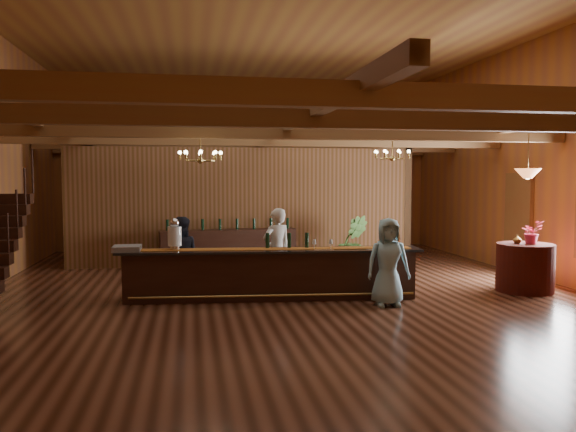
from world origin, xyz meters
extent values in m
plane|color=brown|center=(0.00, 0.00, 0.00)|extent=(14.00, 14.00, 0.00)
plane|color=#A37535|center=(0.00, 0.00, 5.50)|extent=(14.00, 14.00, 0.00)
cube|color=#AC672D|center=(0.00, 7.00, 2.75)|extent=(12.00, 0.10, 5.50)
cube|color=#AC672D|center=(0.00, -7.00, 2.75)|extent=(12.00, 0.10, 5.50)
cube|color=#AC672D|center=(6.00, 0.00, 2.75)|extent=(0.10, 14.00, 5.50)
cube|color=brown|center=(0.00, -5.50, 3.20)|extent=(11.90, 0.20, 0.28)
cube|color=brown|center=(0.00, -3.00, 3.20)|extent=(11.90, 0.20, 0.28)
cube|color=brown|center=(0.00, -0.50, 3.20)|extent=(11.90, 0.20, 0.28)
cube|color=brown|center=(0.00, 2.00, 3.20)|extent=(11.90, 0.20, 0.28)
cube|color=brown|center=(0.00, 4.50, 3.20)|extent=(11.90, 0.20, 0.28)
cube|color=brown|center=(0.00, 6.80, 3.20)|extent=(11.90, 0.20, 0.28)
cube|color=brown|center=(-4.50, 0.00, 3.34)|extent=(0.18, 13.90, 0.22)
cube|color=brown|center=(0.00, 0.00, 3.34)|extent=(0.18, 13.90, 0.22)
cube|color=brown|center=(4.50, 0.00, 3.34)|extent=(0.18, 13.90, 0.22)
cube|color=brown|center=(-4.50, 4.50, 1.60)|extent=(0.20, 0.20, 3.20)
cube|color=brown|center=(4.50, 4.50, 1.60)|extent=(0.20, 0.20, 3.20)
cube|color=brown|center=(-0.50, 3.50, 1.55)|extent=(9.00, 0.18, 3.10)
cube|color=white|center=(5.95, 1.00, 1.55)|extent=(0.12, 1.05, 1.75)
cube|color=black|center=(-5.45, 0.24, 1.70)|extent=(1.00, 0.28, 0.20)
cube|color=black|center=(-5.45, 0.52, 1.90)|extent=(1.00, 0.28, 0.20)
cube|color=black|center=(1.00, 5.50, 0.55)|extent=(1.20, 0.60, 1.10)
cube|color=brown|center=(-2.00, 5.50, 0.50)|extent=(1.00, 0.60, 1.00)
cube|color=black|center=(-0.35, -0.81, 0.46)|extent=(5.50, 1.07, 0.91)
cube|color=black|center=(-0.35, -0.81, 0.93)|extent=(5.78, 1.21, 0.05)
cube|color=maroon|center=(-0.35, -0.81, 0.96)|extent=(5.39, 0.83, 0.01)
cylinder|color=#A68846|center=(-0.35, -1.18, 0.14)|extent=(5.27, 0.51, 0.05)
cylinder|color=silver|center=(-2.15, -0.61, 1.00)|extent=(0.18, 0.18, 0.08)
cylinder|color=silver|center=(-2.15, -0.61, 1.22)|extent=(0.26, 0.26, 0.36)
sphere|color=silver|center=(-2.15, -0.61, 1.47)|extent=(0.18, 0.18, 0.18)
cube|color=gray|center=(-3.02, -0.62, 1.01)|extent=(0.50, 0.50, 0.10)
cube|color=brown|center=(1.81, -1.06, 1.11)|extent=(0.06, 0.06, 0.30)
cube|color=brown|center=(2.09, -1.06, 1.11)|extent=(0.06, 0.06, 0.30)
cylinder|color=brown|center=(1.95, -1.06, 1.14)|extent=(0.24, 0.24, 0.24)
cylinder|color=black|center=(-0.40, -0.70, 1.11)|extent=(0.07, 0.07, 0.30)
cylinder|color=black|center=(0.02, -0.74, 1.11)|extent=(0.07, 0.07, 0.30)
cylinder|color=black|center=(0.36, -0.77, 1.11)|extent=(0.07, 0.07, 0.30)
cube|color=black|center=(-0.89, 3.09, 0.49)|extent=(3.52, 1.01, 0.98)
cylinder|color=#3E0B04|center=(4.85, -1.00, 0.49)|extent=(1.13, 1.13, 0.98)
cylinder|color=#A68846|center=(-1.65, -0.57, 2.92)|extent=(0.02, 0.02, 0.56)
sphere|color=#A68846|center=(-1.65, -0.57, 2.64)|extent=(0.12, 0.12, 0.12)
torus|color=#A68846|center=(-1.65, -0.57, 2.74)|extent=(0.80, 0.80, 0.04)
cylinder|color=#A68846|center=(2.51, 0.41, 2.96)|extent=(0.02, 0.02, 0.47)
sphere|color=#A68846|center=(2.51, 0.41, 2.73)|extent=(0.12, 0.12, 0.12)
torus|color=#A68846|center=(2.51, 0.41, 2.83)|extent=(0.80, 0.80, 0.04)
cylinder|color=#A68846|center=(4.85, -1.00, 2.80)|extent=(0.02, 0.02, 0.80)
cone|color=orange|center=(4.85, -1.00, 2.40)|extent=(0.52, 0.52, 0.20)
imported|color=silver|center=(-0.14, -0.18, 0.85)|extent=(0.73, 0.62, 1.70)
imported|color=black|center=(-2.06, -0.05, 0.77)|extent=(0.75, 0.59, 1.55)
imported|color=#8FC7D7|center=(1.66, -1.73, 0.80)|extent=(0.82, 0.58, 1.60)
imported|color=#457631|center=(2.25, 2.49, 0.68)|extent=(0.82, 0.70, 1.36)
imported|color=#DB315A|center=(4.95, -1.04, 1.21)|extent=(0.49, 0.44, 0.48)
imported|color=#A68846|center=(4.70, -0.93, 1.11)|extent=(0.16, 0.16, 0.28)
camera|label=1|loc=(-1.85, -11.32, 2.33)|focal=35.00mm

